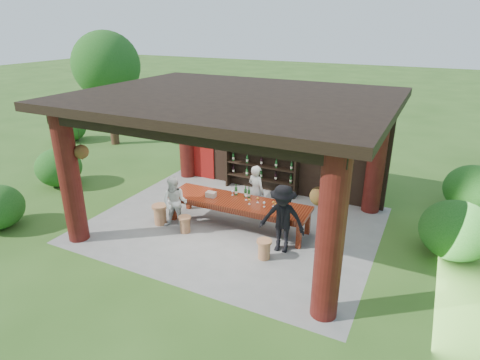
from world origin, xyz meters
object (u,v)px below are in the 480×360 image
at_px(wine_shelf, 261,160).
at_px(host, 256,192).
at_px(stool_near_right, 264,249).
at_px(guest_man, 282,219).
at_px(napkin_basket, 211,194).
at_px(tasting_table, 238,205).
at_px(stool_near_left, 185,224).
at_px(guest_woman, 175,203).
at_px(stool_far_left, 160,214).

height_order(wine_shelf, host, wine_shelf).
bearing_deg(stool_near_right, guest_man, 65.69).
bearing_deg(stool_near_right, napkin_basket, 153.01).
distance_m(tasting_table, stool_near_left, 1.47).
bearing_deg(guest_woman, host, 25.54).
distance_m(wine_shelf, guest_man, 3.64).
bearing_deg(wine_shelf, stool_near_left, -101.02).
bearing_deg(guest_man, stool_near_right, -119.04).
height_order(stool_near_right, host, host).
height_order(wine_shelf, stool_near_right, wine_shelf).
bearing_deg(napkin_basket, wine_shelf, 82.74).
distance_m(tasting_table, stool_near_right, 1.71).
bearing_deg(host, stool_far_left, 55.30).
xyz_separation_m(wine_shelf, stool_near_right, (1.67, -3.60, -0.81)).
distance_m(host, guest_woman, 2.22).
xyz_separation_m(guest_woman, guest_man, (2.93, 0.15, 0.14)).
bearing_deg(stool_far_left, host, 35.74).
bearing_deg(guest_man, guest_woman, 178.14).
bearing_deg(stool_near_left, host, 51.72).
xyz_separation_m(stool_near_right, guest_woman, (-2.70, 0.36, 0.45)).
bearing_deg(host, stool_near_right, 139.16).
relative_size(stool_near_left, host, 0.29).
height_order(stool_near_left, guest_man, guest_man).
distance_m(stool_near_left, guest_man, 2.64).
relative_size(tasting_table, stool_far_left, 6.99).
relative_size(stool_far_left, guest_man, 0.33).
relative_size(stool_near_right, stool_far_left, 0.85).
xyz_separation_m(wine_shelf, napkin_basket, (-0.33, -2.59, -0.24)).
xyz_separation_m(stool_far_left, guest_woman, (0.48, 0.05, 0.41)).
bearing_deg(stool_near_right, guest_woman, 172.42).
distance_m(guest_woman, guest_man, 2.94).
relative_size(guest_man, napkin_basket, 6.44).
relative_size(wine_shelf, host, 1.58).
distance_m(wine_shelf, stool_far_left, 3.71).
bearing_deg(tasting_table, host, 75.50).
xyz_separation_m(tasting_table, guest_woman, (-1.47, -0.76, 0.06)).
height_order(wine_shelf, stool_far_left, wine_shelf).
bearing_deg(wine_shelf, guest_woman, -107.69).
bearing_deg(stool_near_right, tasting_table, 137.64).
relative_size(stool_near_right, host, 0.31).
bearing_deg(host, wine_shelf, -51.01).
bearing_deg(guest_woman, stool_near_left, -36.45).
bearing_deg(napkin_basket, tasting_table, 7.96).
bearing_deg(stool_near_left, stool_near_right, -5.45).
distance_m(wine_shelf, stool_near_right, 4.05).
bearing_deg(stool_near_left, tasting_table, 39.54).
relative_size(stool_near_left, guest_man, 0.26).
relative_size(wine_shelf, napkin_basket, 9.24).
xyz_separation_m(tasting_table, guest_man, (1.46, -0.62, 0.20)).
bearing_deg(stool_near_left, stool_far_left, 174.38).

